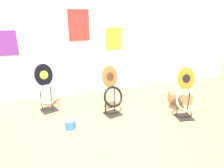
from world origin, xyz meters
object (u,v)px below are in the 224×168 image
object	(u,v)px
toilet_seat_display_woodgrain	(112,92)
storage_box	(180,98)
toilet_seat_display_jazz_black	(46,89)
paint_can	(70,124)
toilet_seat_display_orange_sun	(186,95)

from	to	relation	value
toilet_seat_display_woodgrain	storage_box	world-z (taller)	toilet_seat_display_woodgrain
toilet_seat_display_woodgrain	toilet_seat_display_jazz_black	xyz separation A→B (m)	(-1.10, 0.52, -0.01)
toilet_seat_display_jazz_black	paint_can	bearing A→B (deg)	-68.16
storage_box	toilet_seat_display_jazz_black	bearing A→B (deg)	168.96
toilet_seat_display_woodgrain	toilet_seat_display_jazz_black	world-z (taller)	toilet_seat_display_jazz_black
toilet_seat_display_orange_sun	paint_can	bearing A→B (deg)	172.31
toilet_seat_display_orange_sun	storage_box	bearing A→B (deg)	60.49
toilet_seat_display_woodgrain	toilet_seat_display_orange_sun	size ratio (longest dim) A/B	1.00
toilet_seat_display_jazz_black	paint_can	xyz separation A→B (m)	(0.31, -0.77, -0.34)
toilet_seat_display_jazz_black	storage_box	xyz separation A→B (m)	(2.58, -0.50, -0.32)
toilet_seat_display_jazz_black	storage_box	bearing A→B (deg)	-11.04
toilet_seat_display_woodgrain	paint_can	bearing A→B (deg)	-162.49
toilet_seat_display_woodgrain	storage_box	distance (m)	1.52
toilet_seat_display_woodgrain	toilet_seat_display_orange_sun	bearing A→B (deg)	-23.68
toilet_seat_display_jazz_black	paint_can	distance (m)	0.90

